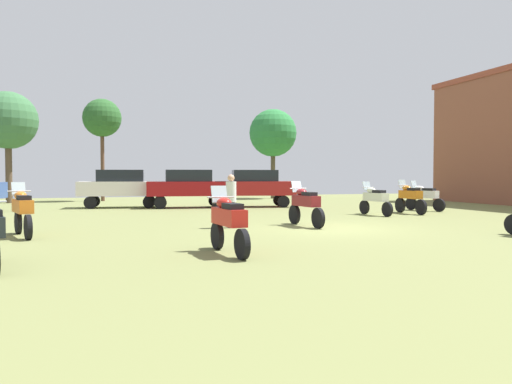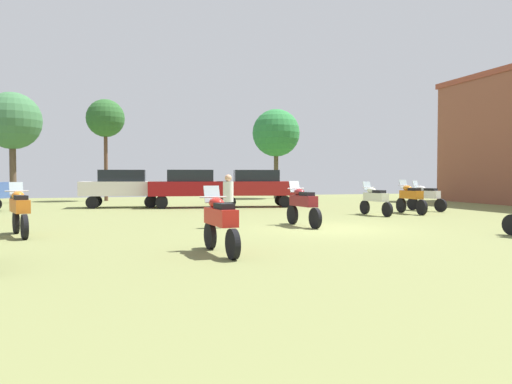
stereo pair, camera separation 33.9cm
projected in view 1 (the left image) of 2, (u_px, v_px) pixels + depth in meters
ground_plane at (331, 229)px, 15.56m from camera, size 44.00×52.00×0.02m
motorcycle_1 at (22, 210)px, 13.44m from camera, size 0.84×2.21×1.50m
motorcycle_3 at (228, 221)px, 10.46m from camera, size 0.62×2.16×1.46m
motorcycle_4 at (305, 204)px, 16.26m from camera, size 0.62×2.28×1.50m
motorcycle_7 at (410, 197)px, 21.70m from camera, size 0.62×2.20×1.51m
motorcycle_8 at (424, 196)px, 23.48m from camera, size 0.85×2.11×1.45m
motorcycle_9 at (375, 199)px, 20.81m from camera, size 0.62×2.16×1.44m
car_1 at (188, 186)px, 25.73m from camera, size 4.47×2.27×2.00m
car_2 at (255, 185)px, 26.42m from camera, size 4.56×2.59×2.00m
car_3 at (121, 186)px, 25.80m from camera, size 4.47×2.26×2.00m
person_1 at (231, 197)px, 15.73m from camera, size 0.48×0.48×1.73m
tree_2 at (273, 133)px, 36.22m from camera, size 3.52×3.52×6.64m
tree_3 at (102, 119)px, 32.50m from camera, size 2.53×2.53×6.83m
tree_5 at (8, 121)px, 30.01m from camera, size 3.54×3.54×6.88m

